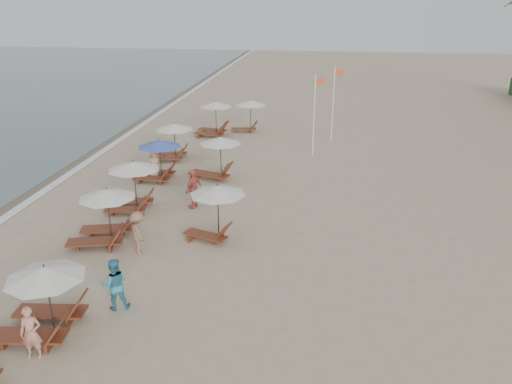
# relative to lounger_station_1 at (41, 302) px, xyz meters

# --- Properties ---
(ground) EXTENTS (160.00, 160.00, 0.00)m
(ground) POSITION_rel_lounger_station_1_xyz_m (5.16, 1.26, -1.02)
(ground) COLOR tan
(ground) RESTS_ON ground
(wet_sand_band) EXTENTS (3.20, 140.00, 0.01)m
(wet_sand_band) POSITION_rel_lounger_station_1_xyz_m (-7.34, 11.26, -1.01)
(wet_sand_band) COLOR #6B5E4C
(wet_sand_band) RESTS_ON ground
(foam_line) EXTENTS (0.50, 140.00, 0.02)m
(foam_line) POSITION_rel_lounger_station_1_xyz_m (-6.04, 11.26, -1.01)
(foam_line) COLOR white
(foam_line) RESTS_ON ground
(lounger_station_1) EXTENTS (2.70, 2.23, 2.17)m
(lounger_station_1) POSITION_rel_lounger_station_1_xyz_m (0.00, 0.00, 0.00)
(lounger_station_1) COLOR brown
(lounger_station_1) RESTS_ON ground
(lounger_station_2) EXTENTS (2.72, 2.49, 2.23)m
(lounger_station_2) POSITION_rel_lounger_station_1_xyz_m (-0.70, 5.75, 0.01)
(lounger_station_2) COLOR brown
(lounger_station_2) RESTS_ON ground
(lounger_station_3) EXTENTS (2.55, 2.31, 2.31)m
(lounger_station_3) POSITION_rel_lounger_station_1_xyz_m (-0.76, 8.94, 0.22)
(lounger_station_3) COLOR brown
(lounger_station_3) RESTS_ON ground
(lounger_station_4) EXTENTS (2.54, 2.29, 2.18)m
(lounger_station_4) POSITION_rel_lounger_station_1_xyz_m (-0.95, 13.01, 0.12)
(lounger_station_4) COLOR brown
(lounger_station_4) RESTS_ON ground
(lounger_station_5) EXTENTS (2.46, 2.25, 2.19)m
(lounger_station_5) POSITION_rel_lounger_station_1_xyz_m (-1.20, 16.58, 0.18)
(lounger_station_5) COLOR brown
(lounger_station_5) RESTS_ON ground
(lounger_station_6) EXTENTS (2.70, 2.39, 2.39)m
(lounger_station_6) POSITION_rel_lounger_station_1_xyz_m (-0.05, 22.30, 0.13)
(lounger_station_6) COLOR brown
(lounger_station_6) RESTS_ON ground
(inland_station_0) EXTENTS (2.59, 2.24, 2.22)m
(inland_station_0) POSITION_rel_lounger_station_1_xyz_m (3.53, 6.61, 0.44)
(inland_station_0) COLOR brown
(inland_station_0) RESTS_ON ground
(inland_station_1) EXTENTS (2.91, 2.28, 2.22)m
(inland_station_1) POSITION_rel_lounger_station_1_xyz_m (2.02, 13.65, 0.25)
(inland_station_1) COLOR brown
(inland_station_1) RESTS_ON ground
(inland_station_2) EXTENTS (2.57, 2.24, 2.22)m
(inland_station_2) POSITION_rel_lounger_station_1_xyz_m (2.21, 23.82, 0.45)
(inland_station_2) COLOR brown
(inland_station_2) RESTS_ON ground
(beachgoer_near) EXTENTS (0.63, 0.48, 1.56)m
(beachgoer_near) POSITION_rel_lounger_station_1_xyz_m (0.29, -1.06, -0.24)
(beachgoer_near) COLOR tan
(beachgoer_near) RESTS_ON ground
(beachgoer_mid_a) EXTENTS (1.01, 0.92, 1.70)m
(beachgoer_mid_a) POSITION_rel_lounger_station_1_xyz_m (1.57, 1.45, -0.17)
(beachgoer_mid_a) COLOR teal
(beachgoer_mid_a) RESTS_ON ground
(beachgoer_mid_b) EXTENTS (1.19, 1.24, 1.69)m
(beachgoer_mid_b) POSITION_rel_lounger_station_1_xyz_m (1.00, 5.02, -0.17)
(beachgoer_mid_b) COLOR #8E5F48
(beachgoer_mid_b) RESTS_ON ground
(beachgoer_far_a) EXTENTS (0.80, 1.17, 1.84)m
(beachgoer_far_a) POSITION_rel_lounger_station_1_xyz_m (1.92, 9.62, -0.10)
(beachgoer_far_a) COLOR #CB5D51
(beachgoer_far_a) RESTS_ON ground
(beachgoer_far_b) EXTENTS (0.86, 0.90, 1.55)m
(beachgoer_far_b) POSITION_rel_lounger_station_1_xyz_m (-1.23, 13.36, -0.24)
(beachgoer_far_b) COLOR tan
(beachgoer_far_b) RESTS_ON ground
(flag_pole_near) EXTENTS (0.60, 0.08, 4.85)m
(flag_pole_near) POSITION_rel_lounger_station_1_xyz_m (7.04, 18.78, 1.66)
(flag_pole_near) COLOR silver
(flag_pole_near) RESTS_ON ground
(flag_pole_far) EXTENTS (0.60, 0.08, 4.91)m
(flag_pole_far) POSITION_rel_lounger_station_1_xyz_m (8.16, 22.07, 1.69)
(flag_pole_far) COLOR silver
(flag_pole_far) RESTS_ON ground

